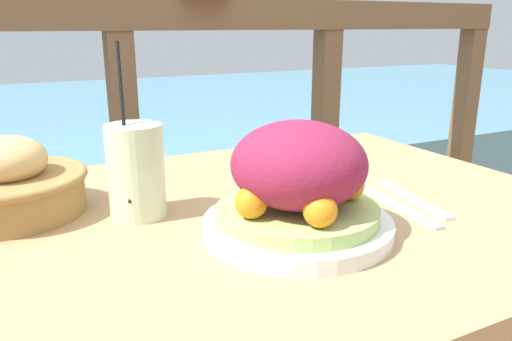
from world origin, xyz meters
TOP-DOWN VIEW (x-y plane):
  - patio_table at (0.00, 0.00)m, footprint 1.01×0.72m
  - railing_fence at (-0.00, 0.79)m, footprint 2.80×0.08m
  - sea_backdrop at (0.00, 3.29)m, footprint 12.00×4.00m
  - salad_plate at (0.02, -0.10)m, footprint 0.25×0.25m
  - drink_glass at (-0.15, 0.06)m, footprint 0.08×0.08m
  - bread_basket at (-0.31, 0.14)m, footprint 0.21×0.21m
  - fork at (0.20, -0.09)m, footprint 0.03×0.18m
  - knife at (0.25, -0.07)m, footprint 0.05×0.18m

SIDE VIEW (x-z plane):
  - sea_backdrop at x=0.00m, z-range 0.00..0.38m
  - patio_table at x=0.00m, z-range 0.25..0.97m
  - fork at x=0.20m, z-range 0.72..0.73m
  - knife at x=0.25m, z-range 0.72..0.73m
  - railing_fence at x=0.00m, z-range 0.20..1.26m
  - bread_basket at x=-0.31m, z-range 0.71..0.82m
  - salad_plate at x=0.02m, z-range 0.71..0.86m
  - drink_glass at x=-0.15m, z-range 0.67..0.91m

